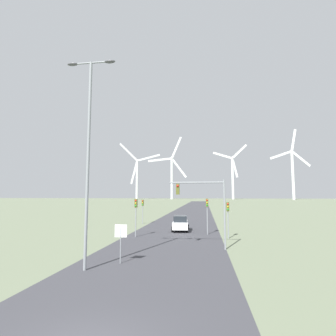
# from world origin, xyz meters

# --- Properties ---
(road_surface) EXTENTS (10.00, 240.00, 0.01)m
(road_surface) POSITION_xyz_m (0.00, 48.00, 0.00)
(road_surface) COLOR #38383D
(road_surface) RESTS_ON ground
(streetlamp) EXTENTS (3.17, 0.32, 12.74)m
(streetlamp) POSITION_xyz_m (-3.64, 7.91, 7.71)
(streetlamp) COLOR gray
(streetlamp) RESTS_ON ground
(stop_sign_near) EXTENTS (0.81, 0.07, 2.45)m
(stop_sign_near) POSITION_xyz_m (-2.06, 9.63, 1.71)
(stop_sign_near) COLOR gray
(stop_sign_near) RESTS_ON ground
(traffic_light_post_near_left) EXTENTS (0.28, 0.34, 3.93)m
(traffic_light_post_near_left) POSITION_xyz_m (-3.82, 20.03, 2.88)
(traffic_light_post_near_left) COLOR gray
(traffic_light_post_near_left) RESTS_ON ground
(traffic_light_post_near_right) EXTENTS (0.28, 0.34, 3.93)m
(traffic_light_post_near_right) POSITION_xyz_m (3.62, 22.72, 2.88)
(traffic_light_post_near_right) COLOR gray
(traffic_light_post_near_right) RESTS_ON ground
(traffic_light_post_mid_left) EXTENTS (0.28, 0.33, 3.60)m
(traffic_light_post_mid_left) POSITION_xyz_m (-5.93, 32.02, 2.64)
(traffic_light_post_mid_left) COLOR gray
(traffic_light_post_mid_left) RESTS_ON ground
(traffic_light_post_mid_right) EXTENTS (0.28, 0.34, 3.62)m
(traffic_light_post_mid_right) POSITION_xyz_m (5.67, 20.33, 2.66)
(traffic_light_post_mid_right) COLOR gray
(traffic_light_post_mid_right) RESTS_ON ground
(traffic_light_mast_overhead) EXTENTS (4.56, 0.34, 5.63)m
(traffic_light_mast_overhead) POSITION_xyz_m (3.32, 14.89, 4.04)
(traffic_light_mast_overhead) COLOR gray
(traffic_light_mast_overhead) RESTS_ON ground
(car_approaching) EXTENTS (2.06, 4.21, 1.83)m
(car_approaching) POSITION_xyz_m (0.41, 25.17, 0.91)
(car_approaching) COLOR white
(car_approaching) RESTS_ON ground
(wind_turbine_far_left) EXTENTS (39.33, 15.60, 56.37)m
(wind_turbine_far_left) POSITION_xyz_m (-63.96, 251.06, 25.32)
(wind_turbine_far_left) COLOR silver
(wind_turbine_far_left) RESTS_ON ground
(wind_turbine_left) EXTENTS (37.12, 7.56, 61.17)m
(wind_turbine_left) POSITION_xyz_m (-27.55, 244.04, 25.50)
(wind_turbine_left) COLOR silver
(wind_turbine_left) RESTS_ON ground
(wind_turbine_center) EXTENTS (32.08, 3.80, 51.96)m
(wind_turbine_center) POSITION_xyz_m (30.06, 243.79, 24.32)
(wind_turbine_center) COLOR silver
(wind_turbine_center) RESTS_ON ground
(wind_turbine_right) EXTENTS (33.40, 3.47, 59.87)m
(wind_turbine_right) POSITION_xyz_m (77.18, 223.65, 25.64)
(wind_turbine_right) COLOR silver
(wind_turbine_right) RESTS_ON ground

